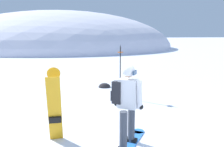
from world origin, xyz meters
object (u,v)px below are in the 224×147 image
object	(u,v)px
snowboarder_main	(126,104)
rock_dark	(104,87)
piste_marker_near	(120,68)
spare_snowboard	(55,106)

from	to	relation	value
snowboarder_main	rock_dark	xyz separation A→B (m)	(0.41, 5.20, -0.92)
piste_marker_near	rock_dark	bearing A→B (deg)	99.96
spare_snowboard	rock_dark	size ratio (longest dim) A/B	3.07
spare_snowboard	rock_dark	world-z (taller)	spare_snowboard
snowboarder_main	spare_snowboard	bearing A→B (deg)	161.13
piste_marker_near	spare_snowboard	bearing A→B (deg)	-125.03
snowboarder_main	spare_snowboard	world-z (taller)	snowboarder_main
snowboarder_main	spare_snowboard	distance (m)	1.50
snowboarder_main	piste_marker_near	distance (m)	3.58
spare_snowboard	piste_marker_near	distance (m)	3.70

